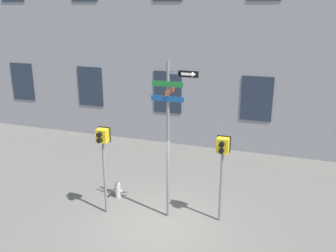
{
  "coord_description": "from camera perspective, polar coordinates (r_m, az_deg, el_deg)",
  "views": [
    {
      "loc": [
        3.36,
        -9.06,
        6.2
      ],
      "look_at": [
        0.11,
        0.62,
        2.93
      ],
      "focal_mm": 40.0,
      "sensor_mm": 36.0,
      "label": 1
    }
  ],
  "objects": [
    {
      "name": "pedestrian_signal_right",
      "position": [
        10.87,
        8.28,
        -4.44
      ],
      "size": [
        0.4,
        0.4,
        2.68
      ],
      "color": "slate",
      "rests_on": "ground_plane"
    },
    {
      "name": "pedestrian_signal_left",
      "position": [
        11.35,
        -9.88,
        -3.19
      ],
      "size": [
        0.39,
        0.4,
        2.79
      ],
      "color": "slate",
      "rests_on": "ground_plane"
    },
    {
      "name": "street_sign_pole",
      "position": [
        10.72,
        0.31,
        -0.42
      ],
      "size": [
        1.35,
        0.83,
        4.81
      ],
      "color": "slate",
      "rests_on": "ground_plane"
    },
    {
      "name": "fire_hydrant",
      "position": [
        12.95,
        -7.64,
        -9.62
      ],
      "size": [
        0.35,
        0.19,
        0.59
      ],
      "color": "#A5A5A8",
      "rests_on": "ground_plane"
    },
    {
      "name": "ground_plane",
      "position": [
        11.48,
        -1.54,
        -14.96
      ],
      "size": [
        60.0,
        60.0,
        0.0
      ],
      "primitive_type": "plane",
      "color": "#595651"
    }
  ]
}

